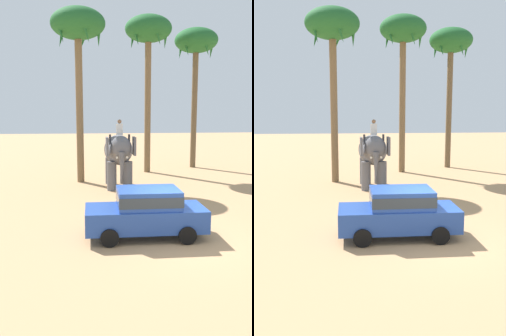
{
  "view_description": "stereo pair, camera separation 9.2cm",
  "coord_description": "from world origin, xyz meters",
  "views": [
    {
      "loc": [
        -2.88,
        -11.33,
        4.3
      ],
      "look_at": [
        -1.01,
        5.68,
        1.6
      ],
      "focal_mm": 38.31,
      "sensor_mm": 36.0,
      "label": 1
    },
    {
      "loc": [
        -2.79,
        -11.34,
        4.3
      ],
      "look_at": [
        -1.01,
        5.68,
        1.6
      ],
      "focal_mm": 38.31,
      "sensor_mm": 36.0,
      "label": 2
    }
  ],
  "objects": [
    {
      "name": "ground_plane",
      "position": [
        0.0,
        0.0,
        0.0
      ],
      "size": [
        120.0,
        120.0,
        0.0
      ],
      "primitive_type": "plane",
      "color": "tan"
    },
    {
      "name": "palm_tree_left_of_road",
      "position": [
        1.42,
        13.83,
        9.41
      ],
      "size": [
        3.2,
        3.2,
        10.77
      ],
      "color": "brown",
      "rests_on": "ground"
    },
    {
      "name": "car_sedan_foreground",
      "position": [
        -0.88,
        0.46,
        0.93
      ],
      "size": [
        4.12,
        1.92,
        1.7
      ],
      "color": "#23479E",
      "rests_on": "ground"
    },
    {
      "name": "elephant_with_mahout",
      "position": [
        -1.09,
        8.65,
        1.99
      ],
      "size": [
        1.62,
        3.86,
        3.88
      ],
      "color": "slate",
      "rests_on": "ground"
    },
    {
      "name": "palm_tree_behind_elephant",
      "position": [
        -3.27,
        10.63,
        8.95
      ],
      "size": [
        3.2,
        3.2,
        10.25
      ],
      "color": "brown",
      "rests_on": "ground"
    },
    {
      "name": "palm_tree_near_hut",
      "position": [
        5.33,
        15.63,
        9.09
      ],
      "size": [
        3.2,
        3.2,
        10.42
      ],
      "color": "brown",
      "rests_on": "ground"
    }
  ]
}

